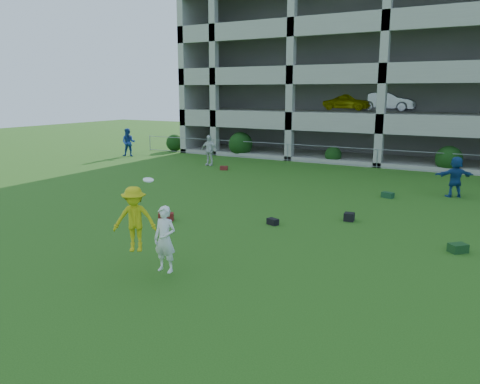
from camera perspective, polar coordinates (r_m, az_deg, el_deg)
The scene contains 14 objects.
ground at distance 12.93m, azimuth -3.89°, elevation -8.86°, with size 100.00×100.00×0.00m, color #235114.
bystander_a at distance 35.00m, azimuth -13.44°, elevation 5.89°, with size 0.99×0.77×2.03m, color #204193.
bystander_b at distance 29.91m, azimuth -3.81°, elevation 5.09°, with size 1.13×0.47×1.93m, color silver.
bystander_d at distance 22.93m, azimuth 24.77°, elevation 1.70°, with size 1.70×0.54×1.83m, color navy.
bag_red_a at distance 17.33m, azimuth -9.01°, elevation -3.01°, with size 0.55×0.30×0.28m, color #580F15.
bag_black_b at distance 16.66m, azimuth 4.01°, elevation -3.62°, with size 0.40×0.25×0.22m, color black.
bag_green_c at distance 15.23m, azimuth 25.03°, elevation -6.21°, with size 0.50×0.35×0.26m, color #163814.
crate_d at distance 17.54m, azimuth 13.16°, elevation -2.97°, with size 0.35×0.35×0.30m, color black.
bag_red_f at distance 28.20m, azimuth -1.97°, elevation 2.94°, with size 0.45×0.28×0.24m, color #540E1D.
bag_green_g at distance 21.79m, azimuth 17.56°, elevation -0.35°, with size 0.50×0.30×0.25m, color #13361E.
frisbee_contest at distance 12.26m, azimuth -11.82°, elevation -3.85°, with size 1.95×1.12×2.32m.
parking_garage at distance 38.37m, azimuth 19.94°, elevation 13.52°, with size 30.00×14.00×12.00m.
fence at distance 30.09m, azimuth 16.37°, elevation 3.98°, with size 36.06×0.06×1.20m.
shrub_row at distance 30.00m, azimuth 25.37°, elevation 5.01°, with size 34.38×2.52×3.50m.
Camera 1 is at (6.66, -10.06, 4.63)m, focal length 35.00 mm.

